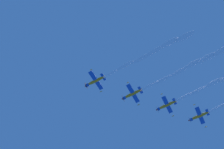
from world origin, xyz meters
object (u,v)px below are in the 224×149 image
(airplane_right_wingman, at_px, (166,105))
(airplane_slot_tail, at_px, (199,116))
(airplane_left_wingman, at_px, (132,94))
(airplane_lead, at_px, (95,81))

(airplane_right_wingman, relative_size, airplane_slot_tail, 0.98)
(airplane_left_wingman, height_order, airplane_right_wingman, airplane_right_wingman)
(airplane_right_wingman, bearing_deg, airplane_left_wingman, 131.01)
(airplane_right_wingman, bearing_deg, airplane_slot_tail, -50.63)
(airplane_lead, relative_size, airplane_left_wingman, 0.98)
(airplane_left_wingman, bearing_deg, airplane_slot_tail, -49.78)
(airplane_lead, xyz_separation_m, airplane_left_wingman, (9.29, -10.79, -0.56))
(airplane_lead, xyz_separation_m, airplane_slot_tail, (26.23, -30.83, -0.52))
(airplane_left_wingman, distance_m, airplane_slot_tail, 26.24)
(airplane_left_wingman, bearing_deg, airplane_right_wingman, -48.99)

